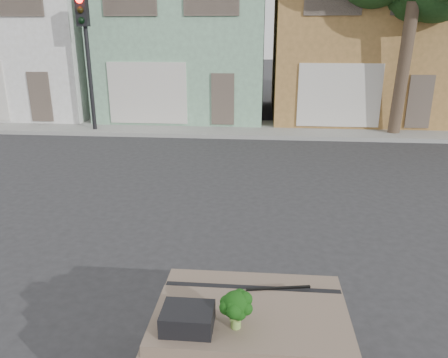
# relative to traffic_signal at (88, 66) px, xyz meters

# --- Properties ---
(ground_plane) EXTENTS (120.00, 120.00, 0.00)m
(ground_plane) POSITION_rel_traffic_signal_xyz_m (6.50, -9.50, -2.55)
(ground_plane) COLOR #303033
(ground_plane) RESTS_ON ground
(sidewalk) EXTENTS (40.00, 3.00, 0.15)m
(sidewalk) POSITION_rel_traffic_signal_xyz_m (6.50, 1.00, -2.47)
(sidewalk) COLOR gray
(sidewalk) RESTS_ON ground
(townhouse_white) EXTENTS (7.20, 8.20, 7.55)m
(townhouse_white) POSITION_rel_traffic_signal_xyz_m (-4.50, 5.00, 1.23)
(townhouse_white) COLOR white
(townhouse_white) RESTS_ON ground
(townhouse_mint) EXTENTS (7.20, 8.20, 7.55)m
(townhouse_mint) POSITION_rel_traffic_signal_xyz_m (3.00, 5.00, 1.23)
(townhouse_mint) COLOR #82B190
(townhouse_mint) RESTS_ON ground
(townhouse_tan) EXTENTS (7.20, 8.20, 7.55)m
(townhouse_tan) POSITION_rel_traffic_signal_xyz_m (10.50, 5.00, 1.23)
(townhouse_tan) COLOR #A0743E
(townhouse_tan) RESTS_ON ground
(traffic_signal) EXTENTS (0.40, 0.40, 5.10)m
(traffic_signal) POSITION_rel_traffic_signal_xyz_m (0.00, 0.00, 0.00)
(traffic_signal) COLOR black
(traffic_signal) RESTS_ON ground
(tree_near) EXTENTS (4.40, 4.00, 8.50)m
(tree_near) POSITION_rel_traffic_signal_xyz_m (11.50, 0.30, 1.70)
(tree_near) COLOR #1C3F19
(tree_near) RESTS_ON ground
(car_dashboard) EXTENTS (2.00, 1.80, 1.12)m
(car_dashboard) POSITION_rel_traffic_signal_xyz_m (6.50, -12.50, -1.99)
(car_dashboard) COLOR #715D4D
(car_dashboard) RESTS_ON ground
(instrument_hump) EXTENTS (0.48, 0.38, 0.20)m
(instrument_hump) POSITION_rel_traffic_signal_xyz_m (5.92, -12.85, -1.33)
(instrument_hump) COLOR black
(instrument_hump) RESTS_ON car_dashboard
(wiper_arm) EXTENTS (0.69, 0.15, 0.02)m
(wiper_arm) POSITION_rel_traffic_signal_xyz_m (6.78, -12.12, -1.42)
(wiper_arm) COLOR black
(wiper_arm) RESTS_ON car_dashboard
(broccoli) EXTENTS (0.33, 0.33, 0.38)m
(broccoli) POSITION_rel_traffic_signal_xyz_m (6.36, -12.80, -1.24)
(broccoli) COLOR #10360C
(broccoli) RESTS_ON car_dashboard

